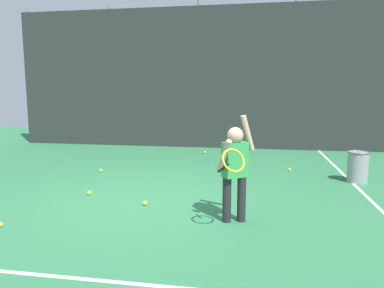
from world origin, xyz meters
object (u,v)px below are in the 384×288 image
Objects in this scene: tennis_player at (235,166)px; tennis_ball_7 at (362,166)px; tennis_ball_5 at (205,152)px; tennis_ball_6 at (145,203)px; tennis_ball_4 at (101,170)px; ball_hopper at (358,167)px; tennis_ball_0 at (0,225)px; tennis_ball_3 at (289,169)px; tennis_ball_2 at (89,193)px.

tennis_player is 20.46× the size of tennis_ball_7.
tennis_ball_5 is 4.49m from tennis_ball_6.
tennis_ball_5 is at bearing 54.66° from tennis_ball_4.
ball_hopper is 8.52× the size of tennis_ball_6.
tennis_ball_3 is at bearing 45.50° from tennis_ball_0.
tennis_player is 4.58m from tennis_ball_7.
tennis_ball_5 is (1.30, 4.12, 0.00)m from tennis_ball_2.
ball_hopper is at bearing 19.88° from tennis_ball_2.
tennis_ball_7 is at bearing 20.88° from tennis_ball_3.
tennis_ball_4 and tennis_ball_6 have the same top height.
ball_hopper reaches higher than tennis_ball_0.
tennis_ball_6 is at bearing -19.32° from tennis_ball_2.
tennis_ball_3 is 2.69m from tennis_ball_5.
tennis_ball_6 is (1.54, -1.95, 0.00)m from tennis_ball_4.
tennis_ball_0 is at bearing -142.87° from tennis_ball_6.
tennis_player is 5.09m from tennis_ball_5.
tennis_ball_7 is at bearing 20.56° from tennis_player.
ball_hopper is (2.09, 2.41, -0.44)m from tennis_player.
tennis_ball_7 is (1.58, 0.60, 0.00)m from tennis_ball_3.
tennis_ball_0 and tennis_ball_4 have the same top height.
tennis_ball_2 is at bearing 125.62° from tennis_player.
tennis_ball_7 is at bearing 14.05° from tennis_ball_4.
tennis_player is at bearing -19.09° from tennis_ball_2.
ball_hopper reaches higher than tennis_ball_5.
tennis_ball_2 is 4.04m from tennis_ball_3.
tennis_ball_5 is at bearing 138.25° from tennis_ball_3.
tennis_ball_0 and tennis_ball_2 have the same top height.
tennis_player is at bearing -78.03° from tennis_ball_5.
ball_hopper is 8.52× the size of tennis_ball_3.
ball_hopper is at bearing 13.84° from tennis_player.
tennis_ball_4 is (-3.81, -0.75, 0.00)m from tennis_ball_3.
tennis_ball_5 is at bearing 72.54° from tennis_ball_2.
ball_hopper reaches higher than tennis_ball_2.
tennis_ball_6 is 1.00× the size of tennis_ball_7.
tennis_ball_5 is at bearing 141.21° from ball_hopper.
tennis_ball_2 is 1.00× the size of tennis_ball_5.
tennis_ball_0 is 1.00× the size of tennis_ball_7.
tennis_ball_2 is at bearing -160.12° from ball_hopper.
tennis_ball_2 is 1.00× the size of tennis_ball_4.
tennis_ball_6 is (-0.26, -4.49, 0.00)m from tennis_ball_5.
tennis_ball_0 is 5.36m from tennis_ball_3.
tennis_ball_0 and tennis_ball_7 have the same top height.
tennis_ball_0 and tennis_ball_6 have the same top height.
tennis_ball_6 is (-2.27, -2.69, 0.00)m from tennis_ball_3.
tennis_ball_0 is at bearing -140.33° from tennis_ball_7.
tennis_ball_4 is at bearing 128.34° from tennis_ball_6.
tennis_ball_6 is at bearing -93.31° from tennis_ball_5.
tennis_ball_5 is at bearing 86.69° from tennis_ball_6.
tennis_player reaches higher than tennis_ball_3.
tennis_ball_3 is (0.96, 3.14, -0.69)m from tennis_player.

